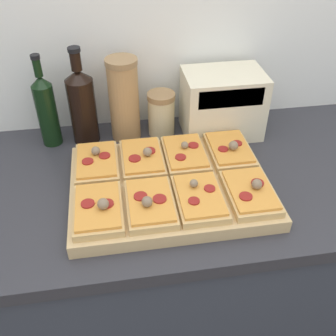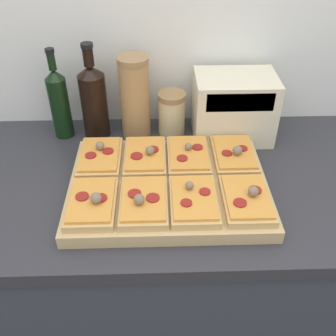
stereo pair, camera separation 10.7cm
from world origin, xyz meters
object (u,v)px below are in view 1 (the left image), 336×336
wine_bottle (82,105)px  toaster_oven (222,103)px  olive_oil_bottle (46,109)px  grain_jar_short (161,114)px  cutting_board (170,186)px  grain_jar_tall (124,100)px

wine_bottle → toaster_oven: wine_bottle is taller
olive_oil_bottle → toaster_oven: size_ratio=1.07×
grain_jar_short → toaster_oven: size_ratio=0.53×
olive_oil_bottle → wine_bottle: 0.11m
cutting_board → grain_jar_short: bearing=86.1°
cutting_board → toaster_oven: 0.36m
grain_jar_short → cutting_board: bearing=-93.9°
grain_jar_tall → toaster_oven: bearing=-3.7°
olive_oil_bottle → wine_bottle: size_ratio=0.95×
grain_jar_short → toaster_oven: toaster_oven is taller
grain_jar_tall → grain_jar_short: (0.12, 0.00, -0.06)m
wine_bottle → toaster_oven: (0.44, -0.02, -0.02)m
wine_bottle → olive_oil_bottle: bearing=180.0°
wine_bottle → cutting_board: bearing=-52.7°
olive_oil_bottle → grain_jar_short: (0.35, 0.00, -0.05)m
wine_bottle → grain_jar_tall: 0.13m
grain_jar_tall → wine_bottle: bearing=180.0°
cutting_board → wine_bottle: size_ratio=1.72×
olive_oil_bottle → toaster_oven: bearing=-2.1°
wine_bottle → grain_jar_short: (0.24, 0.00, -0.05)m
grain_jar_tall → grain_jar_short: size_ratio=1.84×
olive_oil_bottle → grain_jar_tall: 0.24m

